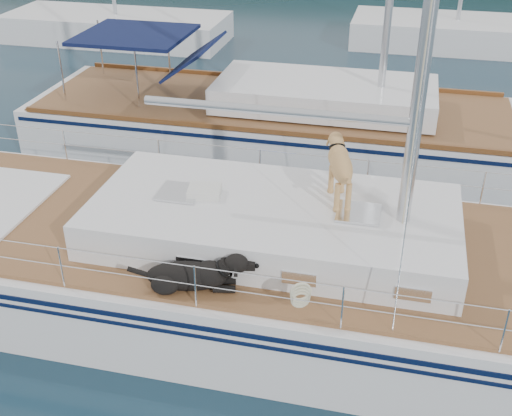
# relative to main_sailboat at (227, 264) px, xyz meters

# --- Properties ---
(ground) EXTENTS (120.00, 120.00, 0.00)m
(ground) POSITION_rel_main_sailboat_xyz_m (-0.10, 0.00, -0.68)
(ground) COLOR black
(ground) RESTS_ON ground
(main_sailboat) EXTENTS (12.00, 3.86, 14.01)m
(main_sailboat) POSITION_rel_main_sailboat_xyz_m (0.00, 0.00, 0.00)
(main_sailboat) COLOR silver
(main_sailboat) RESTS_ON ground
(neighbor_sailboat) EXTENTS (11.00, 3.50, 13.30)m
(neighbor_sailboat) POSITION_rel_main_sailboat_xyz_m (-0.45, 5.81, -0.05)
(neighbor_sailboat) COLOR silver
(neighbor_sailboat) RESTS_ON ground
(bg_boat_west) EXTENTS (8.00, 3.00, 11.65)m
(bg_boat_west) POSITION_rel_main_sailboat_xyz_m (-8.10, 14.00, -0.23)
(bg_boat_west) COLOR silver
(bg_boat_west) RESTS_ON ground
(bg_boat_center) EXTENTS (7.20, 3.00, 11.65)m
(bg_boat_center) POSITION_rel_main_sailboat_xyz_m (3.90, 16.00, -0.22)
(bg_boat_center) COLOR silver
(bg_boat_center) RESTS_ON ground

